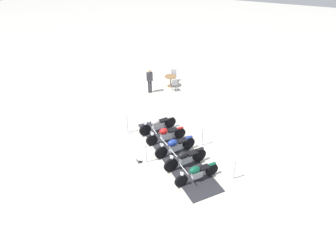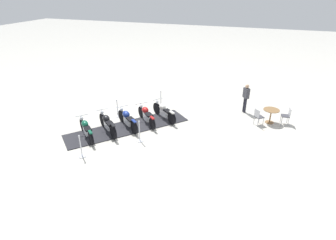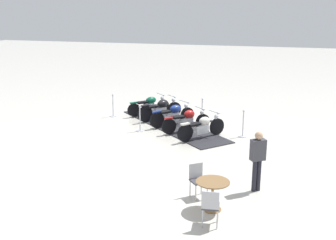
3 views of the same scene
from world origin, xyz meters
name	(u,v)px [view 2 (image 2 of 3)]	position (x,y,z in m)	size (l,w,h in m)	color
ground_plane	(128,128)	(0.00, 0.00, 0.00)	(80.00, 80.00, 0.00)	beige
display_platform	(128,127)	(0.00, 0.00, 0.02)	(6.50, 1.58, 0.03)	#28282D
motorcycle_cream	(164,111)	(1.41, 1.62, 0.49)	(1.84, 1.48, 0.97)	black
motorcycle_maroon	(146,115)	(0.69, 0.83, 0.50)	(1.67, 1.64, 0.92)	black
motorcycle_navy	(127,119)	(-0.03, 0.03, 0.51)	(1.82, 1.50, 0.98)	black
motorcycle_black	(107,123)	(-0.75, -0.78, 0.52)	(1.81, 1.53, 1.03)	black
motorcycle_forest	(86,128)	(-1.47, -1.57, 0.49)	(1.75, 1.53, 0.92)	black
stanchion_left_rear	(81,150)	(-0.69, -3.10, 0.34)	(0.33, 0.33, 1.08)	silver
stanchion_left_mid	(140,135)	(1.16, -1.05, 0.34)	(0.34, 0.34, 1.11)	silver
stanchion_right_front	(161,102)	(0.69, 3.10, 0.34)	(0.34, 0.34, 1.09)	silver
stanchion_right_mid	(118,111)	(-1.16, 1.05, 0.33)	(0.34, 0.34, 1.05)	silver
info_placard	(120,113)	(-1.23, 1.41, 0.07)	(0.40, 0.41, 0.22)	#333338
cafe_table	(271,113)	(7.04, 3.12, 0.59)	(0.85, 0.85, 0.77)	olive
cafe_chair_near_table	(287,115)	(7.86, 3.23, 0.54)	(0.45, 0.45, 0.93)	#B7B7BC
cafe_chair_across_table	(258,116)	(6.41, 2.59, 0.53)	(0.56, 0.56, 0.92)	#B7B7BC
bystander_person	(246,96)	(5.58, 4.07, 1.03)	(0.41, 0.45, 1.72)	#23232D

